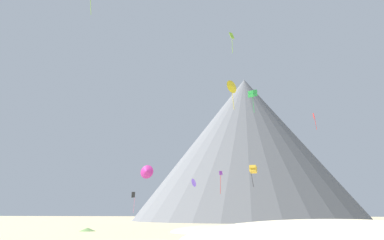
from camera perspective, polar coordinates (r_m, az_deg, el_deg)
dune_foreground_right at (r=55.37m, az=3.60°, el=-15.73°), size 14.41×16.48×1.79m
bush_near_left at (r=41.48m, az=1.28°, el=-16.30°), size 2.71×2.71×0.52m
bush_far_left at (r=59.03m, az=-14.76°, el=-14.93°), size 2.60×2.60×0.49m
bush_far_right at (r=35.01m, az=3.44°, el=-16.41°), size 3.34×3.34×1.10m
bush_mid_center at (r=45.24m, az=20.64°, el=-15.29°), size 2.96×2.96×0.42m
rock_massif at (r=130.66m, az=7.97°, el=-4.33°), size 87.84×87.84×45.86m
kite_black_low at (r=90.14m, az=-8.40°, el=-10.91°), size 0.88×0.46×4.56m
kite_lime_high at (r=81.04m, az=5.72°, el=11.68°), size 1.13×0.96×4.58m
kite_magenta_low at (r=63.86m, az=-6.54°, el=-7.36°), size 2.26×0.96×2.22m
kite_violet_low at (r=78.78m, az=4.14°, el=-8.26°), size 0.71×0.45×4.45m
kite_green_mid at (r=64.20m, az=8.68°, el=3.74°), size 1.57×1.59×3.80m
kite_gold_low at (r=81.96m, az=8.77°, el=-7.00°), size 1.58×1.68×4.38m
kite_red_mid at (r=87.68m, az=17.14°, el=0.22°), size 0.64×0.69×3.57m
kite_yellow_mid at (r=70.67m, az=5.77°, el=4.78°), size 1.96×2.25×5.45m
kite_indigo_low at (r=90.57m, az=0.33°, el=-8.95°), size 1.85×2.01×1.87m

